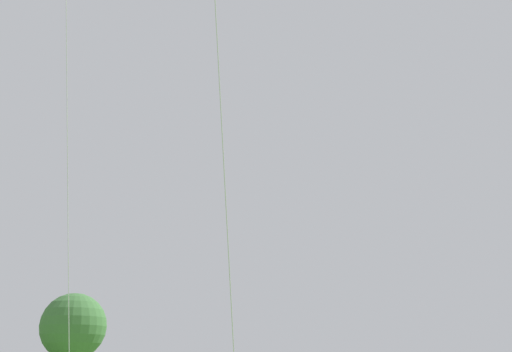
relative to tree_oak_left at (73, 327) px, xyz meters
name	(u,v)px	position (x,y,z in m)	size (l,w,h in m)	color
tree_oak_left	(73,327)	(0.00, 0.00, 0.00)	(7.53, 7.53, 10.04)	#513823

